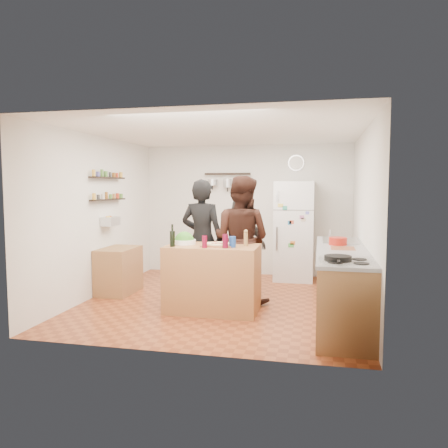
% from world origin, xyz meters
% --- Properties ---
extents(room_shell, '(4.20, 4.20, 4.20)m').
position_xyz_m(room_shell, '(0.00, 0.39, 1.25)').
color(room_shell, brown).
rests_on(room_shell, ground).
extents(prep_island, '(1.25, 0.72, 0.91)m').
position_xyz_m(prep_island, '(-0.02, -0.54, 0.46)').
color(prep_island, '#A1683B').
rests_on(prep_island, floor).
extents(pizza_board, '(0.42, 0.34, 0.02)m').
position_xyz_m(pizza_board, '(0.06, -0.56, 0.92)').
color(pizza_board, brown).
rests_on(pizza_board, prep_island).
extents(pizza, '(0.34, 0.34, 0.02)m').
position_xyz_m(pizza, '(0.06, -0.56, 0.94)').
color(pizza, beige).
rests_on(pizza, pizza_board).
extents(salad_bowl, '(0.32, 0.32, 0.06)m').
position_xyz_m(salad_bowl, '(-0.44, -0.49, 0.94)').
color(salad_bowl, white).
rests_on(salad_bowl, prep_island).
extents(wine_bottle, '(0.07, 0.07, 0.21)m').
position_xyz_m(wine_bottle, '(-0.52, -0.76, 1.02)').
color(wine_bottle, black).
rests_on(wine_bottle, prep_island).
extents(wine_glass_near, '(0.07, 0.07, 0.16)m').
position_xyz_m(wine_glass_near, '(-0.07, -0.78, 0.99)').
color(wine_glass_near, maroon).
rests_on(wine_glass_near, prep_island).
extents(wine_glass_far, '(0.08, 0.08, 0.18)m').
position_xyz_m(wine_glass_far, '(0.20, -0.74, 1.00)').
color(wine_glass_far, '#50061D').
rests_on(wine_glass_far, prep_island).
extents(pepper_mill, '(0.05, 0.05, 0.18)m').
position_xyz_m(pepper_mill, '(0.43, -0.49, 1.00)').
color(pepper_mill, olive).
rests_on(pepper_mill, prep_island).
extents(salt_canister, '(0.09, 0.09, 0.14)m').
position_xyz_m(salt_canister, '(0.28, -0.66, 0.98)').
color(salt_canister, navy).
rests_on(salt_canister, prep_island).
extents(person_left, '(0.71, 0.51, 1.82)m').
position_xyz_m(person_left, '(-0.34, 0.08, 0.91)').
color(person_left, black).
rests_on(person_left, floor).
extents(person_center, '(1.07, 0.94, 1.87)m').
position_xyz_m(person_center, '(0.27, 0.01, 0.93)').
color(person_center, black).
rests_on(person_center, floor).
extents(person_back, '(0.98, 0.65, 1.55)m').
position_xyz_m(person_back, '(0.15, 0.59, 0.77)').
color(person_back, '#322E2C').
rests_on(person_back, floor).
extents(counter_run, '(0.63, 2.63, 0.90)m').
position_xyz_m(counter_run, '(1.70, -0.55, 0.45)').
color(counter_run, '#9E7042').
rests_on(counter_run, floor).
extents(stove_top, '(0.60, 0.62, 0.02)m').
position_xyz_m(stove_top, '(1.70, -1.50, 0.91)').
color(stove_top, white).
rests_on(stove_top, counter_run).
extents(skillet, '(0.29, 0.29, 0.06)m').
position_xyz_m(skillet, '(1.60, -1.49, 0.95)').
color(skillet, black).
rests_on(skillet, stove_top).
extents(sink, '(0.50, 0.80, 0.03)m').
position_xyz_m(sink, '(1.70, 0.30, 0.92)').
color(sink, silver).
rests_on(sink, counter_run).
extents(cutting_board, '(0.30, 0.40, 0.02)m').
position_xyz_m(cutting_board, '(1.70, -0.50, 0.91)').
color(cutting_board, brown).
rests_on(cutting_board, counter_run).
extents(red_bowl, '(0.24, 0.24, 0.10)m').
position_xyz_m(red_bowl, '(1.65, -0.18, 0.97)').
color(red_bowl, '#AA1F13').
rests_on(red_bowl, counter_run).
extents(fridge, '(0.70, 0.68, 1.80)m').
position_xyz_m(fridge, '(0.95, 1.75, 0.90)').
color(fridge, white).
rests_on(fridge, floor).
extents(wall_clock, '(0.30, 0.03, 0.30)m').
position_xyz_m(wall_clock, '(0.95, 2.08, 2.15)').
color(wall_clock, silver).
rests_on(wall_clock, back_wall).
extents(spice_shelf_lower, '(0.12, 1.00, 0.02)m').
position_xyz_m(spice_shelf_lower, '(-1.93, 0.20, 1.50)').
color(spice_shelf_lower, black).
rests_on(spice_shelf_lower, left_wall).
extents(spice_shelf_upper, '(0.12, 1.00, 0.02)m').
position_xyz_m(spice_shelf_upper, '(-1.93, 0.20, 1.85)').
color(spice_shelf_upper, black).
rests_on(spice_shelf_upper, left_wall).
extents(produce_basket, '(0.18, 0.35, 0.14)m').
position_xyz_m(produce_basket, '(-1.90, 0.20, 1.15)').
color(produce_basket, silver).
rests_on(produce_basket, left_wall).
extents(side_table, '(0.50, 0.80, 0.73)m').
position_xyz_m(side_table, '(-1.74, 0.13, 0.36)').
color(side_table, olive).
rests_on(side_table, floor).
extents(pot_rack, '(0.90, 0.04, 0.04)m').
position_xyz_m(pot_rack, '(-0.35, 2.00, 1.95)').
color(pot_rack, black).
rests_on(pot_rack, back_wall).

